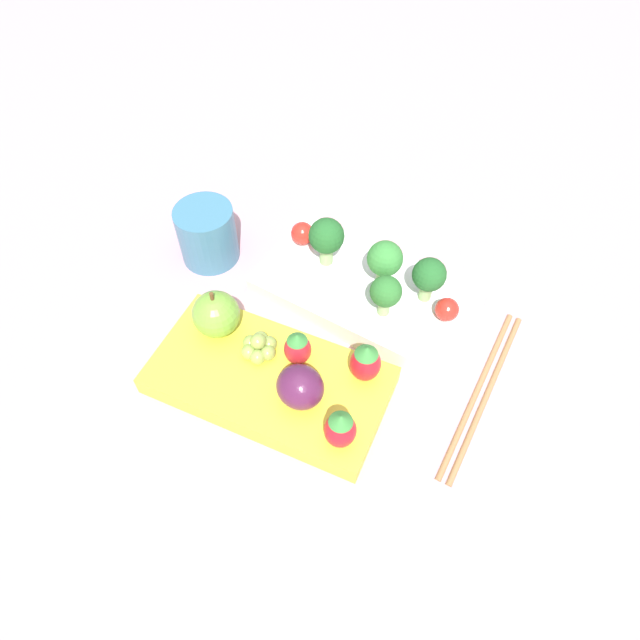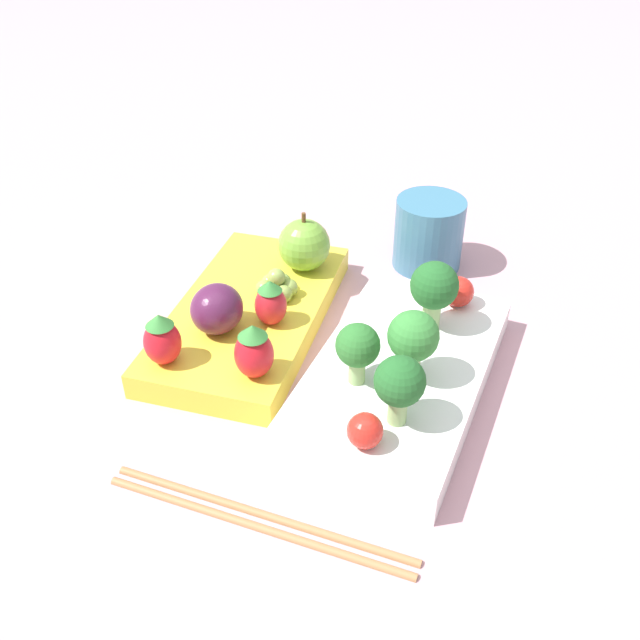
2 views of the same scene
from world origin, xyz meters
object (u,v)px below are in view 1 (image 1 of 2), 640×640
object	(u,v)px
broccoli_floret_1	(385,260)
broccoli_floret_0	(386,293)
strawberry_2	(340,429)
bento_box_fruit	(269,380)
strawberry_1	(365,362)
grape_cluster	(259,347)
apple	(216,314)
bento_box_savoury	(366,293)
chopsticks_pair	(483,391)
broccoli_floret_3	(429,276)
cherry_tomato_0	(447,309)
broccoli_floret_2	(326,237)
drinking_cup	(207,234)
cherry_tomato_1	(302,233)
plum	(300,387)
strawberry_0	(293,346)

from	to	relation	value
broccoli_floret_1	broccoli_floret_0	bearing A→B (deg)	-58.40
strawberry_2	bento_box_fruit	bearing A→B (deg)	168.21
strawberry_1	grape_cluster	size ratio (longest dim) A/B	1.23
broccoli_floret_1	apple	world-z (taller)	broccoli_floret_1
bento_box_savoury	apple	distance (m)	0.16
bento_box_savoury	chopsticks_pair	xyz separation A→B (m)	(0.16, -0.04, -0.01)
bento_box_savoury	strawberry_2	bearing A→B (deg)	-66.78
broccoli_floret_3	cherry_tomato_0	size ratio (longest dim) A/B	2.19
apple	grape_cluster	bearing A→B (deg)	-0.65
broccoli_floret_2	bento_box_savoury	bearing A→B (deg)	-5.36
broccoli_floret_0	chopsticks_pair	distance (m)	0.14
broccoli_floret_3	drinking_cup	world-z (taller)	broccoli_floret_3
broccoli_floret_2	cherry_tomato_1	distance (m)	0.05
broccoli_floret_1	cherry_tomato_0	distance (m)	0.08
broccoli_floret_2	chopsticks_pair	size ratio (longest dim) A/B	0.28
broccoli_floret_0	broccoli_floret_3	size ratio (longest dim) A/B	0.93
broccoli_floret_1	strawberry_1	xyz separation A→B (m)	(0.04, -0.11, -0.02)
bento_box_fruit	broccoli_floret_1	distance (m)	0.17
cherry_tomato_0	strawberry_1	bearing A→B (deg)	-108.63
strawberry_1	drinking_cup	distance (m)	0.25
drinking_cup	cherry_tomato_0	bearing A→B (deg)	9.99
broccoli_floret_1	plum	world-z (taller)	broccoli_floret_1
broccoli_floret_0	broccoli_floret_3	world-z (taller)	broccoli_floret_3
strawberry_0	grape_cluster	bearing A→B (deg)	-155.46
broccoli_floret_0	strawberry_2	size ratio (longest dim) A/B	1.12
cherry_tomato_1	cherry_tomato_0	bearing A→B (deg)	-2.55
cherry_tomato_1	drinking_cup	distance (m)	0.11
broccoli_floret_1	broccoli_floret_3	size ratio (longest dim) A/B	1.07
broccoli_floret_2	strawberry_0	size ratio (longest dim) A/B	1.44
broccoli_floret_3	chopsticks_pair	bearing A→B (deg)	-29.83
strawberry_2	grape_cluster	distance (m)	0.12
broccoli_floret_0	plum	xyz separation A→B (m)	(-0.01, -0.13, -0.01)
grape_cluster	strawberry_1	bearing A→B (deg)	19.44
bento_box_fruit	drinking_cup	xyz separation A→B (m)	(-0.16, 0.10, 0.02)
broccoli_floret_0	strawberry_1	distance (m)	0.08
chopsticks_pair	apple	bearing A→B (deg)	-159.72
broccoli_floret_1	strawberry_2	distance (m)	0.19
cherry_tomato_1	apple	xyz separation A→B (m)	(-0.00, -0.15, 0.01)
apple	drinking_cup	world-z (taller)	apple
cherry_tomato_1	strawberry_2	xyz separation A→B (m)	(0.16, -0.18, 0.00)
cherry_tomato_1	grape_cluster	size ratio (longest dim) A/B	0.70
broccoli_floret_1	cherry_tomato_0	world-z (taller)	broccoli_floret_1
strawberry_0	broccoli_floret_3	bearing A→B (deg)	61.74
broccoli_floret_3	grape_cluster	bearing A→B (deg)	-124.87
broccoli_floret_2	drinking_cup	size ratio (longest dim) A/B	0.85
bento_box_fruit	broccoli_floret_3	xyz separation A→B (m)	(0.08, 0.16, 0.05)
strawberry_2	broccoli_floret_3	bearing A→B (deg)	93.57
cherry_tomato_1	broccoli_floret_2	bearing A→B (deg)	-15.32
cherry_tomato_0	strawberry_0	distance (m)	0.16
apple	drinking_cup	xyz separation A→B (m)	(-0.09, 0.09, -0.01)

